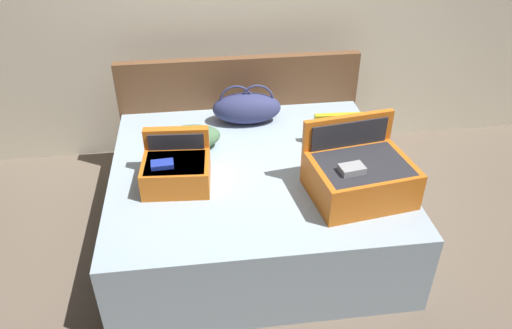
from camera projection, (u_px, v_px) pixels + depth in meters
ground_plane at (261, 271)px, 3.23m from camera, size 12.00×12.00×0.00m
bed at (254, 200)px, 3.40m from camera, size 1.85×1.69×0.55m
headboard at (240, 114)px, 4.02m from camera, size 1.89×0.08×0.96m
hard_case_large at (360, 175)px, 2.92m from camera, size 0.64×0.55×0.43m
hard_case_medium at (176, 168)px, 3.03m from camera, size 0.43×0.39×0.31m
hard_case_small at (341, 140)px, 3.36m from camera, size 0.35×0.29×0.23m
duffel_bag at (247, 108)px, 3.68m from camera, size 0.52×0.27×0.30m
pillow_near_headboard at (185, 139)px, 3.36m from camera, size 0.53×0.33×0.18m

